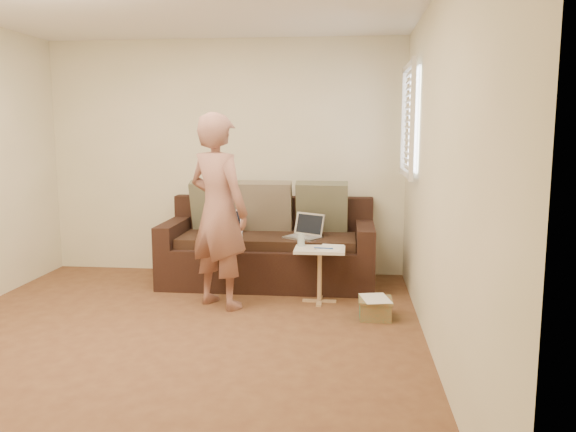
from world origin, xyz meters
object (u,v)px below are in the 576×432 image
Objects in this scene: sofa at (268,244)px; drinking_glass at (301,240)px; laptop_white at (225,235)px; striped_box at (375,308)px; side_table at (320,275)px; person at (218,211)px; laptop_silver at (302,238)px.

drinking_glass is at bearing -53.90° from sofa.
drinking_glass is (0.39, -0.53, 0.15)m from sofa.
laptop_white is 1.26× the size of striped_box.
sofa reaches higher than laptop_white.
laptop_white reaches higher than striped_box.
striped_box is at bearing -36.85° from drinking_glass.
striped_box is (0.50, -0.42, -0.17)m from side_table.
sofa is 6.12× the size of laptop_white.
sofa reaches higher than side_table.
drinking_glass is at bearing -39.83° from laptop_white.
person is 3.42× the size of side_table.
laptop_white reaches higher than drinking_glass.
laptop_silver is 0.38m from drinking_glass.
person reaches higher than laptop_white.
side_table is (0.91, 0.21, -0.63)m from person.
laptop_silver is 0.82m from laptop_white.
side_table is at bearing -47.48° from sofa.
laptop_white is (-0.82, 0.07, 0.00)m from laptop_silver.
striped_box is at bearing -40.09° from side_table.
laptop_silver is 1.22m from striped_box.
laptop_white is at bearing -153.81° from laptop_silver.
laptop_silver reaches higher than side_table.
striped_box is at bearing -44.25° from sofa.
laptop_silver is at bearing 128.27° from striped_box.
laptop_white is 0.69× the size of side_table.
laptop_silver is 1.21× the size of striped_box.
sofa is 18.33× the size of drinking_glass.
striped_box is (0.70, -0.89, -0.43)m from laptop_silver.
side_table is at bearing -39.55° from laptop_white.
laptop_silver is 0.67× the size of side_table.
person is 0.84m from drinking_glass.
striped_box is (1.08, -1.05, -0.33)m from sofa.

